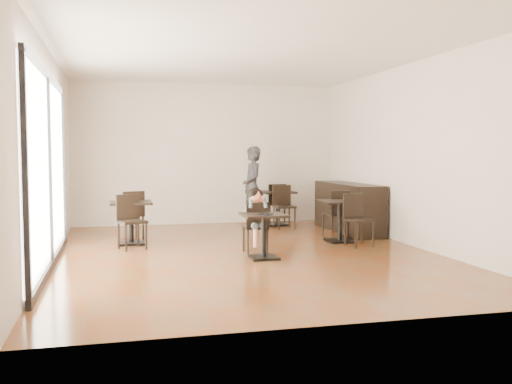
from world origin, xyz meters
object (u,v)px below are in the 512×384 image
object	(u,v)px
chair_left_b	(132,222)
chair_back_a	(275,204)
child_table	(264,236)
cafe_table_mid	(340,221)
child_chair	(255,227)
child	(255,221)
cafe_table_left	(131,223)
chair_mid_a	(335,214)
chair_back_b	(284,207)
cafe_table_back	(277,208)
chair_mid_b	(359,220)
adult_patron	(252,187)
chair_left_a	(130,215)

from	to	relation	value
chair_left_b	chair_back_a	size ratio (longest dim) A/B	1.00
child_table	cafe_table_mid	xyz separation A→B (m)	(1.78, 1.28, 0.03)
child_table	child_chair	bearing A→B (deg)	90.00
child	cafe_table_left	distance (m)	2.38
chair_left_b	chair_mid_a	bearing A→B (deg)	-12.79
child_chair	chair_back_b	xyz separation A→B (m)	(1.33, 2.75, 0.05)
cafe_table_back	chair_left_b	bearing A→B (deg)	-142.88
cafe_table_back	chair_back_a	bearing A→B (deg)	90.00
chair_mid_b	chair_left_b	bearing A→B (deg)	161.33
child_table	chair_mid_a	size ratio (longest dim) A/B	0.76
adult_patron	chair_left_b	size ratio (longest dim) A/B	1.91
chair_mid_a	chair_left_b	bearing A→B (deg)	-2.43
cafe_table_left	chair_back_a	world-z (taller)	chair_back_a
adult_patron	child_chair	bearing A→B (deg)	-15.29
chair_back_b	cafe_table_back	bearing A→B (deg)	87.41
chair_mid_a	chair_back_b	bearing A→B (deg)	-77.50
cafe_table_left	chair_left_a	world-z (taller)	chair_left_a
chair_mid_b	cafe_table_mid	bearing A→B (deg)	94.34
chair_left_a	chair_back_a	distance (m)	3.63
cafe_table_mid	chair_left_a	distance (m)	3.91
cafe_table_left	chair_left_a	xyz separation A→B (m)	(0.00, 0.55, 0.08)
cafe_table_mid	chair_back_a	world-z (taller)	chair_back_a
chair_mid_b	child_table	bearing A→B (deg)	-168.27
chair_left_b	cafe_table_mid	bearing A→B (deg)	-20.99
cafe_table_back	chair_left_b	size ratio (longest dim) A/B	0.83
cafe_table_left	chair_mid_b	world-z (taller)	chair_mid_b
chair_back_b	cafe_table_left	bearing A→B (deg)	-159.79
child	child_table	bearing A→B (deg)	-90.00
cafe_table_back	child_table	bearing A→B (deg)	-109.01
chair_mid_a	chair_mid_b	world-z (taller)	same
chair_mid_a	chair_left_b	distance (m)	3.88
chair_left_a	chair_back_a	size ratio (longest dim) A/B	1.00
cafe_table_mid	cafe_table_left	distance (m)	3.77
child	chair_back_a	distance (m)	3.75
child_table	cafe_table_mid	distance (m)	2.19
chair_left_a	chair_back_b	world-z (taller)	chair_back_b
child_table	cafe_table_back	xyz separation A→B (m)	(1.33, 3.85, 0.04)
child	chair_left_b	size ratio (longest dim) A/B	1.14
cafe_table_back	chair_mid_b	bearing A→B (deg)	-79.40
chair_back_a	cafe_table_back	bearing A→B (deg)	87.41
chair_mid_b	chair_left_a	xyz separation A→B (m)	(-3.85, 1.74, 0.00)
cafe_table_left	chair_left_b	distance (m)	0.56
child	chair_left_a	world-z (taller)	child
chair_mid_a	chair_left_a	size ratio (longest dim) A/B	0.99
chair_mid_b	chair_back_b	xyz separation A→B (m)	(-0.58, 2.57, 0.01)
child_table	cafe_table_back	size ratio (longest dim) A/B	0.90
child_table	chair_mid_b	world-z (taller)	chair_mid_b
cafe_table_back	chair_mid_a	distance (m)	2.10
child_chair	chair_left_b	distance (m)	2.11
child_chair	cafe_table_back	size ratio (longest dim) A/B	1.08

